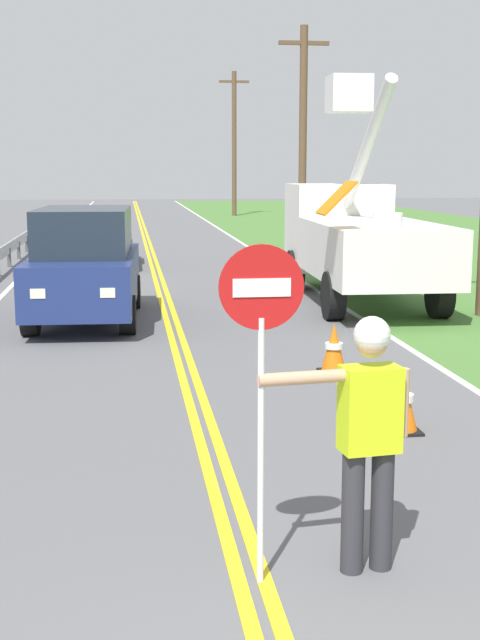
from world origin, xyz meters
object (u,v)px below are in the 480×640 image
object	(u,v)px
oncoming_sedan_second	(99,238)
traffic_cone_mid	(334,349)
stop_sign_paddle	(261,339)
oncoming_suv_nearest	(85,264)
utility_bucket_truck	(356,235)
utility_pole_far	(234,141)
flagger_worker	(368,428)
utility_pole_mid	(303,133)
traffic_cone_lead	(402,402)

from	to	relation	value
oncoming_sedan_second	traffic_cone_mid	xyz separation A→B (m)	(3.62, -14.00, -0.50)
stop_sign_paddle	oncoming_suv_nearest	world-z (taller)	stop_sign_paddle
oncoming_sedan_second	traffic_cone_mid	distance (m)	14.47
stop_sign_paddle	oncoming_suv_nearest	distance (m)	10.81
utility_bucket_truck	utility_pole_far	xyz separation A→B (m)	(1.66, 34.29, 3.07)
oncoming_sedan_second	flagger_worker	bearing A→B (deg)	-83.07
utility_pole_mid	traffic_cone_mid	size ratio (longest dim) A/B	11.11
oncoming_suv_nearest	utility_bucket_truck	bearing A→B (deg)	19.44
flagger_worker	oncoming_sedan_second	bearing A→B (deg)	96.93
flagger_worker	oncoming_sedan_second	xyz separation A→B (m)	(-2.42, 19.88, -0.21)
flagger_worker	traffic_cone_mid	xyz separation A→B (m)	(1.21, 5.88, -0.71)
flagger_worker	utility_pole_far	distance (m)	47.25
utility_pole_far	traffic_cone_mid	bearing A→B (deg)	-95.24
traffic_cone_lead	traffic_cone_mid	xyz separation A→B (m)	(-0.07, 2.78, 0.00)
traffic_cone_mid	stop_sign_paddle	bearing A→B (deg)	-108.26
stop_sign_paddle	utility_pole_mid	xyz separation A→B (m)	(5.49, 25.33, 2.36)
utility_pole_far	traffic_cone_mid	size ratio (longest dim) A/B	12.23
utility_pole_mid	flagger_worker	bearing A→B (deg)	-100.60
stop_sign_paddle	oncoming_sedan_second	size ratio (longest dim) A/B	0.57
flagger_worker	oncoming_suv_nearest	size ratio (longest dim) A/B	0.39
oncoming_sedan_second	traffic_cone_mid	world-z (taller)	oncoming_sedan_second
utility_bucket_truck	oncoming_suv_nearest	world-z (taller)	utility_bucket_truck
utility_bucket_truck	oncoming_sedan_second	distance (m)	9.29
stop_sign_paddle	utility_pole_far	distance (m)	47.39
flagger_worker	stop_sign_paddle	world-z (taller)	stop_sign_paddle
utility_bucket_truck	traffic_cone_lead	bearing A→B (deg)	-102.11
oncoming_suv_nearest	flagger_worker	bearing A→B (deg)	-77.26
oncoming_suv_nearest	traffic_cone_mid	bearing A→B (deg)	-52.50
flagger_worker	traffic_cone_lead	size ratio (longest dim) A/B	2.61
utility_bucket_truck	utility_pole_far	bearing A→B (deg)	87.24
utility_bucket_truck	utility_pole_mid	xyz separation A→B (m)	(1.41, 12.65, 2.67)
stop_sign_paddle	oncoming_sedan_second	bearing A→B (deg)	94.73
flagger_worker	traffic_cone_mid	world-z (taller)	flagger_worker
stop_sign_paddle	utility_pole_mid	distance (m)	26.02
flagger_worker	traffic_cone_lead	world-z (taller)	flagger_worker
utility_bucket_truck	utility_pole_mid	world-z (taller)	utility_pole_mid
oncoming_suv_nearest	utility_pole_far	size ratio (longest dim) A/B	0.55
utility_pole_far	oncoming_sedan_second	bearing A→B (deg)	-105.30
utility_pole_mid	traffic_cone_lead	world-z (taller)	utility_pole_mid
traffic_cone_mid	utility_bucket_truck	bearing A→B (deg)	72.56
oncoming_sedan_second	utility_pole_mid	world-z (taller)	utility_pole_mid
flagger_worker	utility_bucket_truck	xyz separation A→B (m)	(3.31, 12.58, 0.35)
stop_sign_paddle	utility_pole_mid	world-z (taller)	utility_pole_mid
utility_pole_mid	stop_sign_paddle	bearing A→B (deg)	-102.22
oncoming_sedan_second	utility_bucket_truck	bearing A→B (deg)	-51.87
stop_sign_paddle	utility_pole_mid	bearing A→B (deg)	77.78
flagger_worker	utility_pole_mid	bearing A→B (deg)	79.40
flagger_worker	utility_pole_far	world-z (taller)	utility_pole_far
stop_sign_paddle	oncoming_suv_nearest	xyz separation A→B (m)	(-1.63, 10.66, -0.65)
utility_bucket_truck	stop_sign_paddle	bearing A→B (deg)	-107.83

